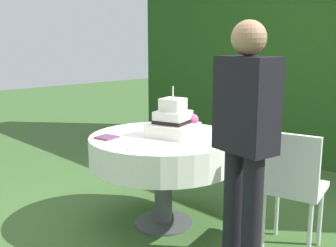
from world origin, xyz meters
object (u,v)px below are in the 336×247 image
(wedding_cake, at_px, (173,122))
(garden_chair, at_px, (292,181))
(serving_plate_near, at_px, (180,127))
(serving_plate_far, at_px, (136,148))
(cake_table, at_px, (163,151))
(napkin_stack, at_px, (107,137))
(standing_person, at_px, (245,138))

(wedding_cake, distance_m, garden_chair, 0.99)
(wedding_cake, height_order, serving_plate_near, wedding_cake)
(serving_plate_near, height_order, serving_plate_far, same)
(cake_table, xyz_separation_m, napkin_stack, (-0.25, -0.37, 0.13))
(cake_table, height_order, garden_chair, garden_chair)
(standing_person, bearing_deg, cake_table, 165.96)
(serving_plate_far, bearing_deg, napkin_stack, 174.42)
(serving_plate_far, height_order, napkin_stack, napkin_stack)
(garden_chair, height_order, standing_person, standing_person)
(cake_table, distance_m, serving_plate_near, 0.37)
(serving_plate_near, relative_size, garden_chair, 0.16)
(wedding_cake, distance_m, serving_plate_near, 0.33)
(serving_plate_far, distance_m, garden_chair, 1.10)
(garden_chair, bearing_deg, serving_plate_near, 179.04)
(wedding_cake, bearing_deg, standing_person, -18.57)
(serving_plate_near, bearing_deg, standing_person, -27.56)
(wedding_cake, xyz_separation_m, serving_plate_near, (-0.18, 0.26, -0.10))
(napkin_stack, distance_m, standing_person, 1.22)
(cake_table, bearing_deg, serving_plate_near, 111.20)
(napkin_stack, bearing_deg, cake_table, 56.06)
(serving_plate_far, bearing_deg, standing_person, 12.04)
(cake_table, height_order, napkin_stack, napkin_stack)
(serving_plate_near, bearing_deg, garden_chair, -0.96)
(napkin_stack, xyz_separation_m, garden_chair, (1.21, 0.67, -0.21))
(napkin_stack, relative_size, garden_chair, 0.16)
(serving_plate_near, bearing_deg, serving_plate_far, -68.85)
(wedding_cake, height_order, garden_chair, wedding_cake)
(wedding_cake, relative_size, serving_plate_near, 2.90)
(wedding_cake, xyz_separation_m, garden_chair, (0.91, 0.24, -0.31))
(wedding_cake, bearing_deg, napkin_stack, -124.54)
(wedding_cake, bearing_deg, garden_chair, 14.74)
(wedding_cake, relative_size, garden_chair, 0.47)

